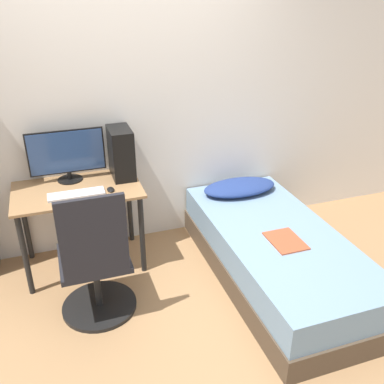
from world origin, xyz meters
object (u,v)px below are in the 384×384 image
(bed, at_px, (276,255))
(pc_tower, at_px, (121,153))
(keyboard, at_px, (76,194))
(monitor, at_px, (67,154))
(office_chair, at_px, (96,270))

(bed, distance_m, pc_tower, 1.53)
(keyboard, bearing_deg, bed, -21.05)
(monitor, relative_size, keyboard, 1.42)
(office_chair, height_order, bed, office_chair)
(monitor, distance_m, keyboard, 0.38)
(pc_tower, bearing_deg, bed, -37.43)
(office_chair, height_order, pc_tower, pc_tower)
(monitor, bearing_deg, bed, -30.43)
(bed, height_order, monitor, monitor)
(bed, bearing_deg, keyboard, 158.95)
(bed, bearing_deg, monitor, 149.57)
(bed, bearing_deg, office_chair, 179.06)
(bed, relative_size, pc_tower, 4.75)
(bed, height_order, keyboard, keyboard)
(keyboard, bearing_deg, pc_tower, 31.27)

